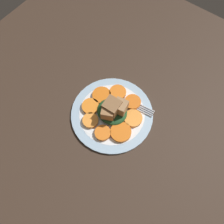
{
  "coord_description": "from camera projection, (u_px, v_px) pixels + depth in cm",
  "views": [
    {
      "loc": [
        -16.42,
        21.86,
        67.16
      ],
      "look_at": [
        0.0,
        0.0,
        4.1
      ],
      "focal_mm": 35.0,
      "sensor_mm": 36.0,
      "label": 1
    }
  ],
  "objects": [
    {
      "name": "fork",
      "position": [
        127.0,
        101.0,
        0.71
      ],
      "size": [
        19.84,
        4.43,
        0.4
      ],
      "rotation": [
        0.0,
        0.0,
        0.14
      ],
      "color": "#B2B2B7",
      "rests_on": "plate"
    },
    {
      "name": "table_slab",
      "position": [
        112.0,
        116.0,
        0.72
      ],
      "size": [
        120.0,
        120.0,
        2.0
      ],
      "primitive_type": "cube",
      "color": "#38281E",
      "rests_on": "ground"
    },
    {
      "name": "center_pile",
      "position": [
        113.0,
        110.0,
        0.67
      ],
      "size": [
        9.76,
        8.88,
        7.28
      ],
      "color": "#1E4723",
      "rests_on": "plate"
    },
    {
      "name": "carrot_slice_2",
      "position": [
        133.0,
        118.0,
        0.68
      ],
      "size": [
        5.81,
        5.81,
        1.28
      ],
      "primitive_type": "cylinder",
      "color": "orange",
      "rests_on": "plate"
    },
    {
      "name": "carrot_slice_7",
      "position": [
        90.0,
        120.0,
        0.68
      ],
      "size": [
        4.98,
        4.98,
        1.28
      ],
      "primitive_type": "cylinder",
      "color": "orange",
      "rests_on": "plate"
    },
    {
      "name": "carrot_slice_0",
      "position": [
        103.0,
        133.0,
        0.66
      ],
      "size": [
        4.95,
        4.95,
        1.28
      ],
      "primitive_type": "cylinder",
      "color": "orange",
      "rests_on": "plate"
    },
    {
      "name": "carrot_slice_1",
      "position": [
        121.0,
        132.0,
        0.66
      ],
      "size": [
        6.45,
        6.45,
        1.28
      ],
      "primitive_type": "cylinder",
      "color": "orange",
      "rests_on": "plate"
    },
    {
      "name": "carrot_slice_4",
      "position": [
        118.0,
        93.0,
        0.72
      ],
      "size": [
        5.55,
        5.55,
        1.28
      ],
      "primitive_type": "cylinder",
      "color": "orange",
      "rests_on": "plate"
    },
    {
      "name": "plate",
      "position": [
        112.0,
        114.0,
        0.7
      ],
      "size": [
        26.27,
        26.27,
        1.05
      ],
      "color": "#99B7D1",
      "rests_on": "table_slab"
    },
    {
      "name": "carrot_slice_6",
      "position": [
        91.0,
        106.0,
        0.7
      ],
      "size": [
        5.55,
        5.55,
        1.28
      ],
      "primitive_type": "cylinder",
      "color": "orange",
      "rests_on": "plate"
    },
    {
      "name": "carrot_slice_3",
      "position": [
        133.0,
        102.0,
        0.71
      ],
      "size": [
        5.28,
        5.28,
        1.28
      ],
      "primitive_type": "cylinder",
      "color": "orange",
      "rests_on": "plate"
    },
    {
      "name": "carrot_slice_5",
      "position": [
        102.0,
        95.0,
        0.71
      ],
      "size": [
        6.09,
        6.09,
        1.28
      ],
      "primitive_type": "cylinder",
      "color": "orange",
      "rests_on": "plate"
    }
  ]
}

